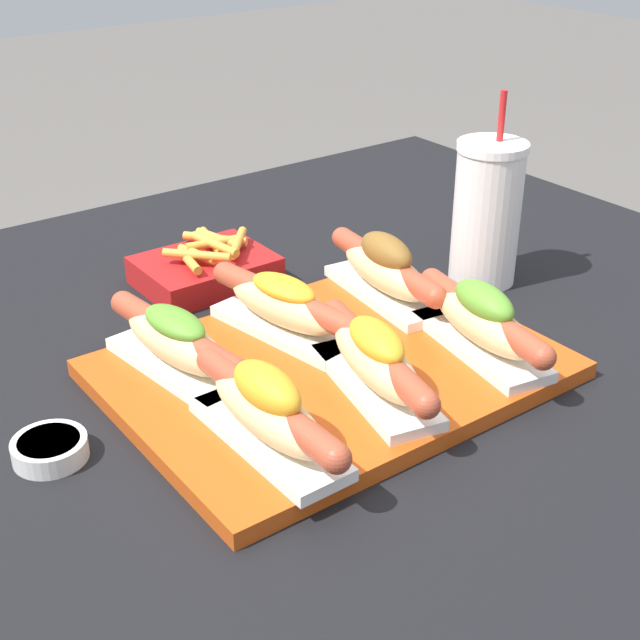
# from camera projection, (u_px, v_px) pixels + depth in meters

# --- Properties ---
(patio_table) EXTENTS (1.38, 1.10, 0.72)m
(patio_table) POSITION_uv_depth(u_px,v_px,m) (283.00, 606.00, 1.12)
(patio_table) COLOR black
(patio_table) RESTS_ON ground_plane
(serving_tray) EXTENTS (0.44, 0.33, 0.02)m
(serving_tray) POSITION_uv_depth(u_px,v_px,m) (331.00, 369.00, 0.92)
(serving_tray) COLOR #CC4C14
(serving_tray) RESTS_ON patio_table
(hot_dog_0) EXTENTS (0.06, 0.22, 0.08)m
(hot_dog_0) POSITION_uv_depth(u_px,v_px,m) (268.00, 411.00, 0.77)
(hot_dog_0) COLOR white
(hot_dog_0) RESTS_ON serving_tray
(hot_dog_1) EXTENTS (0.10, 0.21, 0.07)m
(hot_dog_1) POSITION_uv_depth(u_px,v_px,m) (376.00, 360.00, 0.85)
(hot_dog_1) COLOR white
(hot_dog_1) RESTS_ON serving_tray
(hot_dog_2) EXTENTS (0.09, 0.22, 0.07)m
(hot_dog_2) POSITION_uv_depth(u_px,v_px,m) (482.00, 321.00, 0.92)
(hot_dog_2) COLOR white
(hot_dog_2) RESTS_ON serving_tray
(hot_dog_3) EXTENTS (0.08, 0.22, 0.07)m
(hot_dog_3) POSITION_uv_depth(u_px,v_px,m) (176.00, 342.00, 0.89)
(hot_dog_3) COLOR white
(hot_dog_3) RESTS_ON serving_tray
(hot_dog_4) EXTENTS (0.09, 0.22, 0.07)m
(hot_dog_4) POSITION_uv_depth(u_px,v_px,m) (284.00, 306.00, 0.96)
(hot_dog_4) COLOR white
(hot_dog_4) RESTS_ON serving_tray
(hot_dog_5) EXTENTS (0.08, 0.22, 0.08)m
(hot_dog_5) POSITION_uv_depth(u_px,v_px,m) (386.00, 270.00, 1.03)
(hot_dog_5) COLOR white
(hot_dog_5) RESTS_ON serving_tray
(sauce_bowl) EXTENTS (0.07, 0.07, 0.02)m
(sauce_bowl) POSITION_uv_depth(u_px,v_px,m) (50.00, 448.00, 0.80)
(sauce_bowl) COLOR silver
(sauce_bowl) RESTS_ON patio_table
(drink_cup) EXTENTS (0.09, 0.09, 0.24)m
(drink_cup) POSITION_uv_depth(u_px,v_px,m) (487.00, 213.00, 1.09)
(drink_cup) COLOR white
(drink_cup) RESTS_ON patio_table
(fries_basket) EXTENTS (0.16, 0.12, 0.06)m
(fries_basket) POSITION_uv_depth(u_px,v_px,m) (206.00, 268.00, 1.12)
(fries_basket) COLOR #B21919
(fries_basket) RESTS_ON patio_table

